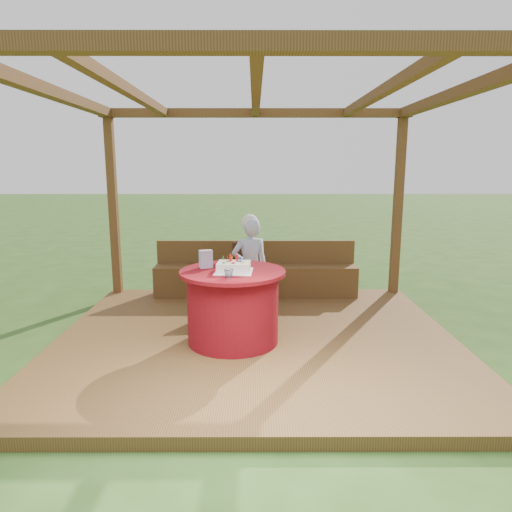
{
  "coord_description": "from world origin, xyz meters",
  "views": [
    {
      "loc": [
        -0.02,
        -4.95,
        2.02
      ],
      "look_at": [
        0.0,
        0.25,
        1.0
      ],
      "focal_mm": 32.0,
      "sensor_mm": 36.0,
      "label": 1
    }
  ],
  "objects_px": {
    "elderly_woman": "(250,266)",
    "gift_bag": "(206,259)",
    "drinking_glass": "(229,273)",
    "chair": "(249,271)",
    "bench": "(256,277)",
    "birthday_cake": "(234,267)",
    "table": "(233,306)"
  },
  "relations": [
    {
      "from": "elderly_woman",
      "to": "gift_bag",
      "type": "bearing_deg",
      "value": -124.17
    },
    {
      "from": "elderly_woman",
      "to": "drinking_glass",
      "type": "distance_m",
      "value": 1.19
    },
    {
      "from": "gift_bag",
      "to": "chair",
      "type": "bearing_deg",
      "value": 49.81
    },
    {
      "from": "elderly_woman",
      "to": "gift_bag",
      "type": "xyz_separation_m",
      "value": [
        -0.48,
        -0.7,
        0.24
      ]
    },
    {
      "from": "bench",
      "to": "chair",
      "type": "distance_m",
      "value": 0.59
    },
    {
      "from": "chair",
      "to": "gift_bag",
      "type": "xyz_separation_m",
      "value": [
        -0.46,
        -1.22,
        0.42
      ]
    },
    {
      "from": "bench",
      "to": "gift_bag",
      "type": "height_order",
      "value": "gift_bag"
    },
    {
      "from": "gift_bag",
      "to": "drinking_glass",
      "type": "bearing_deg",
      "value": -78.58
    },
    {
      "from": "bench",
      "to": "drinking_glass",
      "type": "distance_m",
      "value": 2.31
    },
    {
      "from": "chair",
      "to": "gift_bag",
      "type": "height_order",
      "value": "gift_bag"
    },
    {
      "from": "chair",
      "to": "birthday_cake",
      "type": "relative_size",
      "value": 2.12
    },
    {
      "from": "chair",
      "to": "gift_bag",
      "type": "relative_size",
      "value": 4.47
    },
    {
      "from": "bench",
      "to": "birthday_cake",
      "type": "xyz_separation_m",
      "value": [
        -0.24,
        -1.95,
        0.59
      ]
    },
    {
      "from": "birthday_cake",
      "to": "gift_bag",
      "type": "xyz_separation_m",
      "value": [
        -0.32,
        0.2,
        0.04
      ]
    },
    {
      "from": "bench",
      "to": "birthday_cake",
      "type": "bearing_deg",
      "value": -96.92
    },
    {
      "from": "bench",
      "to": "chair",
      "type": "relative_size",
      "value": 3.42
    },
    {
      "from": "drinking_glass",
      "to": "birthday_cake",
      "type": "bearing_deg",
      "value": 81.73
    },
    {
      "from": "birthday_cake",
      "to": "chair",
      "type": "bearing_deg",
      "value": 84.33
    },
    {
      "from": "birthday_cake",
      "to": "gift_bag",
      "type": "relative_size",
      "value": 2.11
    },
    {
      "from": "bench",
      "to": "chair",
      "type": "bearing_deg",
      "value": -100.18
    },
    {
      "from": "table",
      "to": "drinking_glass",
      "type": "height_order",
      "value": "drinking_glass"
    },
    {
      "from": "bench",
      "to": "elderly_woman",
      "type": "xyz_separation_m",
      "value": [
        -0.08,
        -1.05,
        0.4
      ]
    },
    {
      "from": "bench",
      "to": "drinking_glass",
      "type": "bearing_deg",
      "value": -97.08
    },
    {
      "from": "table",
      "to": "birthday_cake",
      "type": "height_order",
      "value": "birthday_cake"
    },
    {
      "from": "bench",
      "to": "drinking_glass",
      "type": "relative_size",
      "value": 31.46
    },
    {
      "from": "birthday_cake",
      "to": "drinking_glass",
      "type": "xyz_separation_m",
      "value": [
        -0.04,
        -0.26,
        -0.01
      ]
    },
    {
      "from": "table",
      "to": "elderly_woman",
      "type": "height_order",
      "value": "elderly_woman"
    },
    {
      "from": "chair",
      "to": "birthday_cake",
      "type": "height_order",
      "value": "birthday_cake"
    },
    {
      "from": "drinking_glass",
      "to": "gift_bag",
      "type": "bearing_deg",
      "value": 121.12
    },
    {
      "from": "bench",
      "to": "table",
      "type": "height_order",
      "value": "table"
    },
    {
      "from": "elderly_woman",
      "to": "birthday_cake",
      "type": "distance_m",
      "value": 0.93
    },
    {
      "from": "bench",
      "to": "gift_bag",
      "type": "distance_m",
      "value": 1.95
    }
  ]
}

